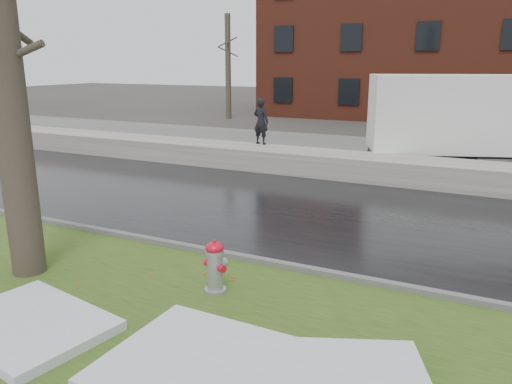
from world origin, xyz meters
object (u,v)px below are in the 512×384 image
at_px(fire_hydrant, 215,265).
at_px(tree, 5,65).
at_px(worker, 261,121).
at_px(box_truck, 478,121).

distance_m(fire_hydrant, tree, 4.60).
height_order(fire_hydrant, worker, worker).
height_order(tree, box_truck, tree).
relative_size(fire_hydrant, box_truck, 0.09).
distance_m(box_truck, worker, 7.31).
distance_m(tree, worker, 10.60).
bearing_deg(box_truck, fire_hydrant, -124.64).
bearing_deg(tree, worker, 92.34).
distance_m(fire_hydrant, box_truck, 12.40).
relative_size(box_truck, worker, 5.88).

